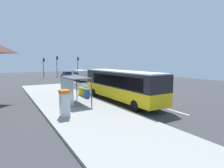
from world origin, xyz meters
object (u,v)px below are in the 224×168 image
at_px(traffic_light_median, 57,63).
at_px(sedan_near, 67,74).
at_px(traffic_light_far_side, 44,65).
at_px(recycling_bin_orange, 83,92).
at_px(recycling_bin_green, 85,93).
at_px(bus_shelter, 72,83).
at_px(white_van, 81,75).
at_px(ticket_machine, 65,103).
at_px(traffic_light_near_side, 78,64).
at_px(bus, 121,84).
at_px(recycling_bin_yellow, 80,91).
at_px(recycling_bin_blue, 87,94).

bearing_deg(traffic_light_median, sedan_near, -46.71).
xyz_separation_m(sedan_near, traffic_light_far_side, (-5.40, 1.23, 2.51)).
bearing_deg(recycling_bin_orange, recycling_bin_green, -90.00).
distance_m(traffic_light_far_side, bus_shelter, 31.30).
xyz_separation_m(white_van, bus_shelter, (-8.61, -20.01, 0.75)).
distance_m(ticket_machine, traffic_light_near_side, 36.92).
height_order(bus, recycling_bin_yellow, bus).
distance_m(recycling_bin_blue, recycling_bin_orange, 1.40).
relative_size(bus, sedan_near, 2.47).
distance_m(bus, traffic_light_far_side, 32.53).
xyz_separation_m(bus, recycling_bin_blue, (-2.49, 2.84, -1.19)).
xyz_separation_m(sedan_near, recycling_bin_green, (-6.50, -27.70, -0.14)).
relative_size(white_van, traffic_light_far_side, 1.05).
relative_size(bus, ticket_machine, 5.69).
height_order(traffic_light_near_side, traffic_light_median, traffic_light_median).
xyz_separation_m(recycling_bin_blue, traffic_light_near_side, (9.70, 28.82, 2.83)).
distance_m(recycling_bin_green, traffic_light_near_side, 29.88).
xyz_separation_m(recycling_bin_green, traffic_light_far_side, (1.10, 28.92, 2.65)).
bearing_deg(recycling_bin_green, traffic_light_near_side, 70.98).
relative_size(recycling_bin_green, traffic_light_median, 0.17).
height_order(white_van, traffic_light_median, traffic_light_median).
bearing_deg(traffic_light_far_side, bus, -87.55).
xyz_separation_m(recycling_bin_orange, recycling_bin_yellow, (0.00, 0.70, 0.00)).
bearing_deg(traffic_light_median, bus_shelter, -102.05).
height_order(white_van, recycling_bin_blue, white_van).
xyz_separation_m(bus, traffic_light_median, (2.11, 33.26, 1.77)).
distance_m(white_van, bus_shelter, 21.79).
height_order(sedan_near, traffic_light_far_side, traffic_light_far_side).
bearing_deg(bus_shelter, ticket_machine, -115.73).
distance_m(bus, recycling_bin_orange, 5.06).
distance_m(white_van, sedan_near, 9.88).
bearing_deg(bus, recycling_bin_blue, 131.20).
xyz_separation_m(sedan_near, traffic_light_median, (-1.91, 2.03, 2.82)).
distance_m(ticket_machine, traffic_light_far_side, 35.42).
relative_size(sedan_near, traffic_light_far_side, 0.90).
xyz_separation_m(sedan_near, recycling_bin_yellow, (-6.50, -26.30, -0.14)).
bearing_deg(ticket_machine, bus, 20.89).
height_order(white_van, recycling_bin_orange, white_van).
height_order(recycling_bin_green, traffic_light_near_side, traffic_light_near_side).
bearing_deg(recycling_bin_yellow, recycling_bin_orange, -90.00).
distance_m(traffic_light_near_side, bus_shelter, 32.58).
height_order(bus, ticket_machine, bus).
bearing_deg(recycling_bin_yellow, ticket_machine, -118.71).
relative_size(recycling_bin_yellow, traffic_light_far_side, 0.19).
distance_m(sedan_near, traffic_light_near_side, 4.20).
height_order(bus, traffic_light_median, traffic_light_median).
bearing_deg(traffic_light_far_side, recycling_bin_blue, -92.13).
bearing_deg(white_van, traffic_light_far_side, 115.54).
distance_m(white_van, traffic_light_median, 12.24).
bearing_deg(sedan_near, recycling_bin_yellow, -103.89).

